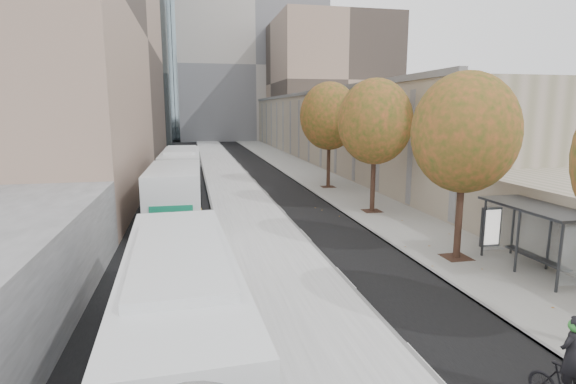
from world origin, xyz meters
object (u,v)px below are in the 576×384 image
object	(u,v)px
bus_shelter	(541,217)
bus_far	(179,178)
cyclist	(569,378)
distant_car	(192,160)

from	to	relation	value
bus_shelter	bus_far	world-z (taller)	bus_far
bus_shelter	cyclist	xyz separation A→B (m)	(-5.46, -7.16, -1.39)
bus_shelter	distant_car	xyz separation A→B (m)	(-12.69, 37.06, -1.55)
bus_shelter	distant_car	distance (m)	39.20
bus_shelter	cyclist	bearing A→B (deg)	-127.33
bus_far	cyclist	size ratio (longest dim) A/B	8.75
bus_far	distant_car	xyz separation A→B (m)	(0.89, 20.75, -1.07)
bus_far	distant_car	size ratio (longest dim) A/B	5.05
bus_far	cyclist	distance (m)	24.85
bus_shelter	distant_car	bearing A→B (deg)	108.91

